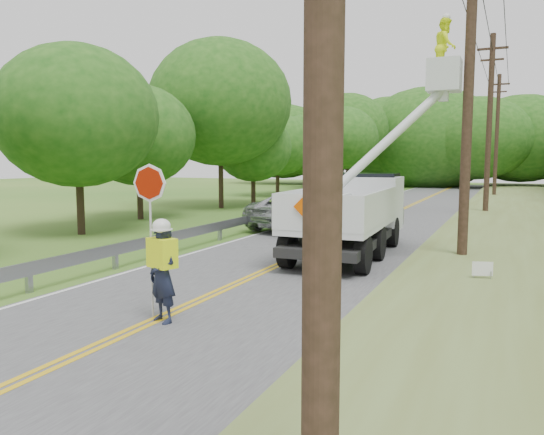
% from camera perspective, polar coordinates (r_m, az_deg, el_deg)
% --- Properties ---
extents(ground, '(140.00, 140.00, 0.00)m').
position_cam_1_polar(ground, '(10.44, -14.15, -11.57)').
color(ground, '#2D621A').
rests_on(ground, ground).
extents(road, '(7.20, 96.00, 0.03)m').
position_cam_1_polar(road, '(22.82, 8.41, -1.70)').
color(road, '#434345').
rests_on(road, ground).
extents(guardrail, '(0.18, 48.00, 0.77)m').
position_cam_1_polar(guardrail, '(24.99, 0.13, 0.31)').
color(guardrail, gray).
rests_on(guardrail, ground).
extents(utility_poles, '(1.60, 43.30, 10.00)m').
position_cam_1_polar(utility_poles, '(24.84, 21.98, 10.72)').
color(utility_poles, black).
rests_on(utility_poles, ground).
extents(tall_grass_verge, '(7.00, 96.00, 0.30)m').
position_cam_1_polar(tall_grass_verge, '(21.93, 26.53, -2.26)').
color(tall_grass_verge, '#616A32').
rests_on(tall_grass_verge, ground).
extents(treeline_left, '(9.77, 54.85, 10.85)m').
position_cam_1_polar(treeline_left, '(40.62, -0.02, 9.75)').
color(treeline_left, '#332319').
rests_on(treeline_left, ground).
extents(treeline_horizon, '(57.83, 14.86, 12.47)m').
position_cam_1_polar(treeline_horizon, '(63.81, 21.91, 7.97)').
color(treeline_horizon, '#1A4B13').
rests_on(treeline_horizon, ground).
extents(flagger, '(1.18, 0.65, 3.07)m').
position_cam_1_polar(flagger, '(10.37, -11.89, -5.27)').
color(flagger, '#191E33').
rests_on(flagger, road).
extents(bucket_truck, '(4.78, 7.72, 7.32)m').
position_cam_1_polar(bucket_truck, '(18.43, 9.69, 1.48)').
color(bucket_truck, black).
rests_on(bucket_truck, road).
extents(suv_silver, '(4.52, 6.67, 1.70)m').
position_cam_1_polar(suv_silver, '(23.97, 3.80, 0.80)').
color(suv_silver, '#AFB1B6').
rests_on(suv_silver, road).
extents(suv_darkgrey, '(2.41, 4.98, 1.40)m').
position_cam_1_polar(suv_darkgrey, '(35.25, 12.05, 2.20)').
color(suv_darkgrey, '#3E3F45').
rests_on(suv_darkgrey, road).
extents(stop_sign_permanent, '(0.54, 0.06, 2.54)m').
position_cam_1_polar(stop_sign_permanent, '(32.59, 4.62, 3.70)').
color(stop_sign_permanent, gray).
rests_on(stop_sign_permanent, ground).
extents(yard_sign, '(0.47, 0.17, 0.71)m').
position_cam_1_polar(yard_sign, '(13.74, 21.94, -5.33)').
color(yard_sign, white).
rests_on(yard_sign, ground).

